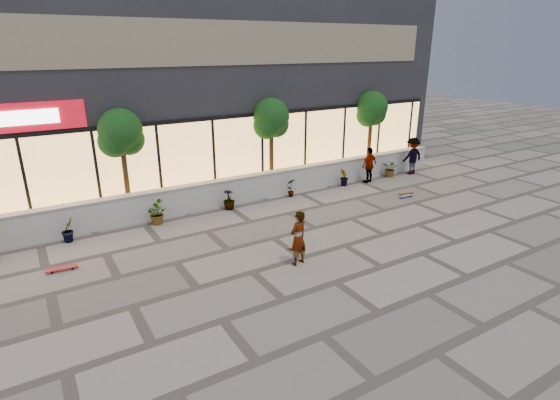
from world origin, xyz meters
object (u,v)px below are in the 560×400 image
tree_east (371,111)px  skateboard_left (62,268)px  skater_right_far (412,156)px  skater_center (298,238)px  skateboard_right_near (406,193)px  skateboard_right_far (406,196)px  skater_right_near (369,165)px  tree_midwest (121,135)px  tree_mideast (271,121)px  skateboard_center (295,243)px

tree_east → skateboard_left: bearing=-167.1°
skater_right_far → skater_center: bearing=28.3°
skateboard_left → skateboard_right_near: size_ratio=1.06×
skateboard_right_far → skater_right_near: bearing=90.9°
tree_midwest → tree_east: size_ratio=1.00×
skateboard_right_near → skateboard_right_far: (-0.29, -0.28, -0.01)m
skater_center → skateboard_right_near: size_ratio=2.00×
skater_center → skater_right_far: size_ratio=0.91×
tree_east → tree_mideast: bearing=180.0°
skateboard_left → skateboard_right_near: (13.14, -0.26, -0.01)m
tree_midwest → skateboard_right_far: bearing=-20.3°
skater_center → skateboard_center: size_ratio=2.27×
tree_mideast → skater_right_near: size_ratio=2.41×
tree_mideast → skater_center: 7.23m
tree_mideast → skateboard_center: 6.40m
skater_right_far → skateboard_left: size_ratio=2.09×
tree_east → skateboard_right_far: size_ratio=5.43×
skater_center → skateboard_right_near: (7.29, 2.80, -0.73)m
tree_east → skateboard_center: (-7.72, -5.26, -2.91)m
tree_midwest → tree_east: (11.50, 0.00, 0.00)m
skater_right_far → skateboard_left: 15.79m
skateboard_left → skateboard_right_near: 13.14m
tree_mideast → skater_right_near: 5.01m
skater_center → skateboard_right_near: 7.84m
skater_right_far → skateboard_left: (-15.66, -1.85, -0.81)m
skateboard_center → tree_east: bearing=-5.5°
skater_center → tree_midwest: bearing=-78.1°
tree_mideast → tree_east: 5.50m
tree_midwest → skateboard_left: (-2.64, -3.25, -2.90)m
skater_right_near → skateboard_right_near: skater_right_near is taller
skater_right_near → tree_midwest: bearing=-18.1°
tree_mideast → skater_right_far: 7.46m
skater_right_near → skateboard_right_far: 2.50m
skater_right_near → skater_right_far: size_ratio=0.91×
tree_mideast → skater_center: bearing=-113.9°
tree_midwest → skateboard_left: bearing=-129.1°
tree_midwest → tree_mideast: 6.00m
tree_mideast → skater_right_near: bearing=-18.1°
tree_midwest → skateboard_right_far: size_ratio=5.43×
skateboard_left → tree_east: bearing=17.5°
tree_east → skater_center: size_ratio=2.43×
skater_right_near → skater_center: bearing=24.3°
tree_east → tree_midwest: bearing=180.0°
skater_right_far → skateboard_center: (-9.24, -3.86, -0.81)m
skater_center → skateboard_left: bearing=-42.7°
tree_mideast → skateboard_right_near: tree_mideast is taller
tree_midwest → tree_mideast: same height
tree_midwest → skater_right_far: tree_midwest is taller
skateboard_right_far → skateboard_center: bearing=-164.1°
skateboard_right_near → skateboard_right_far: skateboard_right_near is taller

